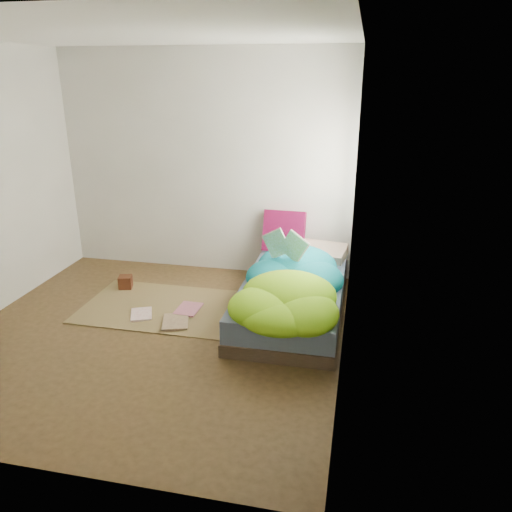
{
  "coord_description": "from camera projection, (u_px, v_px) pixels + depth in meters",
  "views": [
    {
      "loc": [
        1.82,
        -3.86,
        2.31
      ],
      "look_at": [
        0.83,
        0.75,
        0.58
      ],
      "focal_mm": 35.0,
      "sensor_mm": 36.0,
      "label": 1
    }
  ],
  "objects": [
    {
      "name": "room_walls",
      "position": [
        141.0,
        161.0,
        4.14
      ],
      "size": [
        3.54,
        3.54,
        2.62
      ],
      "color": "beige",
      "rests_on": "ground"
    },
    {
      "name": "floor_book_c",
      "position": [
        163.0,
        323.0,
        4.86
      ],
      "size": [
        0.34,
        0.4,
        0.03
      ],
      "primitive_type": "imported",
      "rotation": [
        0.0,
        0.0,
        0.31
      ],
      "color": "tan",
      "rests_on": "rug"
    },
    {
      "name": "floor_book_a",
      "position": [
        131.0,
        315.0,
        5.01
      ],
      "size": [
        0.3,
        0.34,
        0.02
      ],
      "primitive_type": "imported",
      "rotation": [
        0.0,
        0.0,
        0.41
      ],
      "color": "white",
      "rests_on": "rug"
    },
    {
      "name": "open_book",
      "position": [
        285.0,
        236.0,
        4.92
      ],
      "size": [
        0.41,
        0.2,
        0.25
      ],
      "primitive_type": null,
      "rotation": [
        0.0,
        0.0,
        -0.3
      ],
      "color": "#327C28",
      "rests_on": "duvet"
    },
    {
      "name": "wooden_box",
      "position": [
        125.0,
        282.0,
        5.66
      ],
      "size": [
        0.17,
        0.17,
        0.14
      ],
      "primitive_type": "cube",
      "rotation": [
        0.0,
        0.0,
        0.28
      ],
      "color": "#3D1E0E",
      "rests_on": "rug"
    },
    {
      "name": "rug",
      "position": [
        161.0,
        307.0,
        5.23
      ],
      "size": [
        1.6,
        1.1,
        0.01
      ],
      "primitive_type": "cube",
      "color": "brown",
      "rests_on": "ground"
    },
    {
      "name": "bed",
      "position": [
        293.0,
        297.0,
        5.06
      ],
      "size": [
        1.0,
        2.0,
        0.34
      ],
      "color": "#372C1E",
      "rests_on": "ground"
    },
    {
      "name": "floor_book_b",
      "position": [
        178.0,
        308.0,
        5.15
      ],
      "size": [
        0.24,
        0.32,
        0.03
      ],
      "primitive_type": "imported",
      "rotation": [
        0.0,
        0.0,
        -0.03
      ],
      "color": "#B86A71",
      "rests_on": "rug"
    },
    {
      "name": "pillow_floral",
      "position": [
        320.0,
        252.0,
        5.64
      ],
      "size": [
        0.62,
        0.45,
        0.13
      ],
      "primitive_type": "cube",
      "rotation": [
        0.0,
        0.0,
        -0.17
      ],
      "color": "beige",
      "rests_on": "bed"
    },
    {
      "name": "pillow_magenta",
      "position": [
        284.0,
        231.0,
        5.8
      ],
      "size": [
        0.48,
        0.16,
        0.48
      ],
      "primitive_type": "cube",
      "rotation": [
        0.0,
        0.0,
        -0.03
      ],
      "color": "#430420",
      "rests_on": "bed"
    },
    {
      "name": "ground",
      "position": [
        153.0,
        334.0,
        4.7
      ],
      "size": [
        3.5,
        3.5,
        0.0
      ],
      "primitive_type": "cube",
      "color": "#402F18",
      "rests_on": "ground"
    },
    {
      "name": "duvet",
      "position": [
        290.0,
        274.0,
        4.74
      ],
      "size": [
        0.96,
        1.84,
        0.34
      ],
      "primitive_type": null,
      "color": "#075979",
      "rests_on": "bed"
    }
  ]
}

